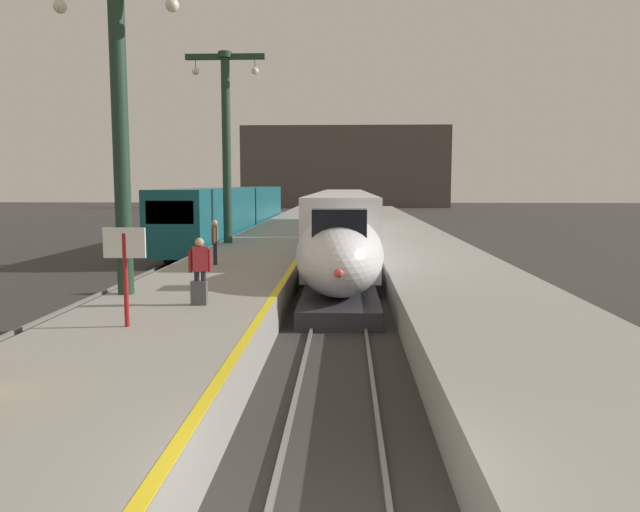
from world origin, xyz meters
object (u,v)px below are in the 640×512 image
(regional_train_adjacent, at_px, (237,210))
(departure_info_board, at_px, (125,257))
(rolling_suitcase, at_px, (199,293))
(passenger_near_edge, at_px, (200,266))
(highspeed_train_main, at_px, (343,222))
(passenger_mid_platform, at_px, (215,239))
(station_column_far, at_px, (226,130))
(station_column_mid, at_px, (119,101))

(regional_train_adjacent, bearing_deg, departure_info_board, -83.97)
(rolling_suitcase, bearing_deg, departure_info_board, -111.56)
(regional_train_adjacent, distance_m, rolling_suitcase, 32.16)
(passenger_near_edge, xyz_separation_m, rolling_suitcase, (-0.02, -0.07, -0.69))
(highspeed_train_main, bearing_deg, regional_train_adjacent, 123.68)
(passenger_mid_platform, xyz_separation_m, departure_info_board, (0.26, -10.31, 0.52))
(passenger_near_edge, distance_m, passenger_mid_platform, 7.87)
(highspeed_train_main, bearing_deg, station_column_far, -152.39)
(station_column_mid, bearing_deg, highspeed_train_main, 72.02)
(passenger_near_edge, height_order, departure_info_board, departure_info_board)
(regional_train_adjacent, xyz_separation_m, station_column_far, (2.20, -15.24, 4.67))
(highspeed_train_main, height_order, departure_info_board, highspeed_train_main)
(station_column_mid, distance_m, rolling_suitcase, 5.69)
(highspeed_train_main, height_order, rolling_suitcase, highspeed_train_main)
(highspeed_train_main, distance_m, station_column_far, 8.25)
(station_column_mid, relative_size, departure_info_board, 4.08)
(passenger_mid_platform, relative_size, departure_info_board, 0.80)
(passenger_mid_platform, bearing_deg, departure_info_board, -88.56)
(passenger_near_edge, bearing_deg, departure_info_board, -111.40)
(station_column_mid, height_order, passenger_near_edge, station_column_mid)
(highspeed_train_main, distance_m, regional_train_adjacent, 14.61)
(passenger_near_edge, bearing_deg, highspeed_train_main, 79.93)
(passenger_mid_platform, bearing_deg, regional_train_adjacent, 97.99)
(regional_train_adjacent, xyz_separation_m, departure_info_board, (3.62, -34.29, 0.43))
(rolling_suitcase, bearing_deg, passenger_mid_platform, 98.96)
(rolling_suitcase, bearing_deg, highspeed_train_main, 79.91)
(regional_train_adjacent, relative_size, station_column_mid, 4.23)
(highspeed_train_main, distance_m, station_column_mid, 19.61)
(passenger_mid_platform, bearing_deg, rolling_suitcase, -81.04)
(station_column_mid, distance_m, passenger_near_edge, 5.09)
(departure_info_board, bearing_deg, rolling_suitcase, 68.44)
(station_column_mid, distance_m, passenger_mid_platform, 7.73)
(station_column_mid, height_order, departure_info_board, station_column_mid)
(station_column_far, xyz_separation_m, departure_info_board, (1.42, -19.05, -4.24))
(station_column_mid, height_order, station_column_far, station_column_far)
(station_column_mid, bearing_deg, passenger_near_edge, -30.33)
(station_column_far, bearing_deg, departure_info_board, -85.72)
(station_column_far, height_order, passenger_near_edge, station_column_far)
(passenger_near_edge, bearing_deg, passenger_mid_platform, 99.17)
(regional_train_adjacent, relative_size, station_column_far, 3.81)
(highspeed_train_main, relative_size, departure_info_board, 17.74)
(regional_train_adjacent, height_order, passenger_near_edge, regional_train_adjacent)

